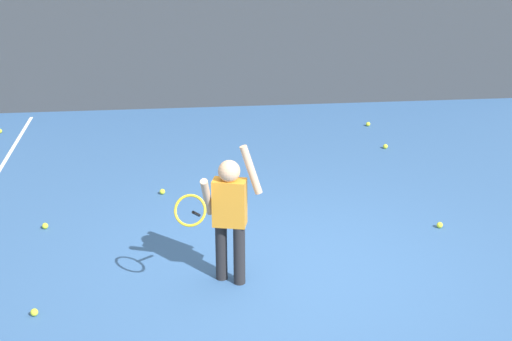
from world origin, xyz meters
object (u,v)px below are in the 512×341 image
Objects in this scene: tennis_ball_0 at (440,225)px; tennis_ball_4 at (368,124)px; tennis_ball_2 at (162,192)px; tennis_ball_5 at (385,146)px; tennis_ball_8 at (0,131)px; tennis_ball_1 at (45,226)px; tennis_ball_6 at (34,312)px; tennis_player at (228,211)px.

tennis_ball_4 is (0.13, 3.65, 0.00)m from tennis_ball_0.
tennis_ball_2 is 3.40m from tennis_ball_5.
tennis_ball_2 and tennis_ball_8 have the same top height.
tennis_ball_1 is at bearing -146.42° from tennis_ball_2.
tennis_ball_1 is 1.00× the size of tennis_ball_6.
tennis_ball_0 and tennis_ball_2 have the same top height.
tennis_ball_6 is at bearing -75.13° from tennis_ball_8.
tennis_ball_5 is 5.74m from tennis_ball_8.
tennis_ball_6 is at bearing -152.11° from tennis_player.
tennis_player is 4.36m from tennis_ball_5.
tennis_ball_4 is 1.00× the size of tennis_ball_5.
tennis_ball_5 is at bearing 23.05° from tennis_ball_2.
tennis_ball_6 is (0.18, -1.77, 0.00)m from tennis_ball_1.
tennis_ball_5 is 1.00× the size of tennis_ball_6.
tennis_ball_0 is 3.66m from tennis_ball_4.
tennis_player is 20.46× the size of tennis_ball_5.
tennis_ball_2 is at bearing 120.87° from tennis_player.
tennis_ball_6 is at bearing -84.08° from tennis_ball_1.
tennis_player is at bearing -158.80° from tennis_ball_0.
tennis_player reaches higher than tennis_ball_5.
tennis_player is 20.46× the size of tennis_ball_1.
tennis_ball_6 is (-4.08, -1.33, 0.00)m from tennis_ball_0.
tennis_ball_1 is 1.00× the size of tennis_ball_5.
tennis_ball_1 is (-4.26, 0.44, 0.00)m from tennis_ball_0.
tennis_player is at bearing -118.61° from tennis_ball_4.
tennis_ball_4 is (4.39, 3.22, 0.00)m from tennis_ball_1.
tennis_ball_4 is (3.14, 2.38, 0.00)m from tennis_ball_2.
tennis_player reaches higher than tennis_ball_1.
tennis_player is at bearing -57.18° from tennis_ball_8.
tennis_ball_8 is at bearing 109.19° from tennis_ball_1.
tennis_ball_4 is 1.05m from tennis_ball_5.
tennis_ball_8 is (-2.46, 2.64, 0.00)m from tennis_ball_2.
tennis_ball_2 is at bearing 157.15° from tennis_ball_0.
tennis_ball_8 is at bearing 177.43° from tennis_ball_4.
tennis_ball_8 is (-5.47, 3.90, 0.00)m from tennis_ball_0.
tennis_ball_8 is (-5.60, 0.25, 0.00)m from tennis_ball_4.
tennis_ball_0 is at bearing -5.85° from tennis_ball_1.
tennis_player reaches higher than tennis_ball_8.
tennis_ball_6 and tennis_ball_8 have the same top height.
tennis_ball_4 is 1.00× the size of tennis_ball_8.
tennis_ball_1 is (-1.90, 1.35, -0.69)m from tennis_player.
tennis_player is at bearing -73.48° from tennis_ball_2.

